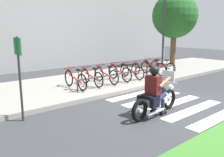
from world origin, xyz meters
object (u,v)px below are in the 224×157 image
Objects in this scene: bicycle_1 at (91,77)px; bike_rack at (134,72)px; bicycle_2 at (106,75)px; bicycle_6 at (153,68)px; bicycle_4 at (132,71)px; bicycle_3 at (120,73)px; bicycle_7 at (162,67)px; street_lamp at (164,26)px; street_sign at (19,64)px; motorcycle at (156,99)px; bicycle_5 at (143,70)px; rider at (155,87)px; tree_near_rack at (175,16)px; bicycle_0 at (75,79)px.

bicycle_1 is 0.27× the size of bike_rack.
bicycle_2 is 0.99× the size of bicycle_6.
bicycle_4 is (2.35, 0.00, -0.01)m from bicycle_1.
bicycle_3 is 3.13m from bicycle_7.
street_lamp is 1.98× the size of street_sign.
bicycle_5 is (3.50, 3.70, 0.03)m from motorcycle.
rider is at bearing -108.34° from bicycle_2.
tree_near_rack reaches higher than rider.
street_lamp reaches higher than bicycle_3.
motorcycle is at bearing -117.58° from bicycle_3.
bicycle_6 reaches higher than bicycle_5.
tree_near_rack reaches higher than bicycle_3.
bicycle_6 is (4.36, 3.70, -0.31)m from rider.
bicycle_3 is at bearing -0.06° from bicycle_2.
bicycle_4 reaches higher than bicycle_5.
motorcycle reaches higher than bicycle_0.
bike_rack is 5.63m from street_sign.
bicycle_2 is 0.38× the size of street_lamp.
bicycle_3 is at bearing -0.02° from bicycle_1.
bicycle_3 is at bearing 125.25° from bike_rack.
street_lamp reaches higher than bicycle_5.
bicycle_6 reaches higher than bicycle_4.
street_sign reaches higher than bicycle_6.
street_lamp reaches higher than bicycle_0.
bicycle_3 reaches higher than bicycle_7.
motorcycle is at bearing 2.77° from rider.
bicycle_7 is at bearing -152.96° from tree_near_rack.
bicycle_5 is 5.73m from tree_near_rack.
bicycle_0 reaches higher than bicycle_5.
bicycle_4 reaches higher than bike_rack.
bicycle_7 is (2.35, 0.00, -0.00)m from bicycle_4.
bicycle_5 is (3.13, 0.00, -0.01)m from bicycle_1.
bicycle_4 is 0.34× the size of tree_near_rack.
bicycle_2 is 1.03× the size of bicycle_4.
bicycle_2 is 1.56m from bicycle_4.
bicycle_2 is 0.35× the size of tree_near_rack.
bicycle_5 is 0.96× the size of bicycle_7.
bike_rack is at bearing -11.43° from bicycle_0.
bicycle_1 is 1.00× the size of bicycle_4.
bicycle_2 reaches higher than bicycle_4.
bicycle_1 is 4.69m from bicycle_7.
street_lamp is at bearing 12.49° from bicycle_2.
bicycle_0 reaches higher than bike_rack.
tree_near_rack reaches higher than bicycle_1.
bicycle_6 reaches higher than bike_rack.
motorcycle is at bearing -107.26° from bicycle_2.
bicycle_0 is 1.00× the size of bicycle_6.
bike_rack is (2.74, -0.55, 0.06)m from bicycle_0.
bike_rack is at bearing -164.20° from bicycle_6.
tree_near_rack reaches higher than bicycle_7.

